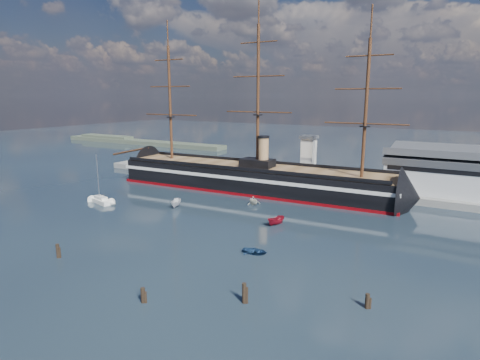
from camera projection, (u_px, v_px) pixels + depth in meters
The scene contains 14 objects.
ground at pixel (251, 210), 104.91m from camera, with size 600.00×600.00×0.00m, color black.
quay at pixel (331, 188), 130.45m from camera, with size 180.00×18.00×2.00m, color slate.
quay_tower at pixel (308, 158), 129.35m from camera, with size 5.00×5.00×15.00m.
shoreline at pixel (130, 141), 253.44m from camera, with size 120.00×10.00×4.00m.
warship at pixel (247, 177), 127.14m from camera, with size 113.18×19.74×53.94m.
sailboat at pixel (101, 200), 112.01m from camera, with size 8.91×4.62×13.68m.
motorboat_a at pixel (176, 207), 107.94m from camera, with size 6.54×2.40×2.61m, color white.
motorboat_b at pixel (255, 254), 76.19m from camera, with size 3.05×1.22×1.42m, color navy.
motorboat_c at pixel (276, 225), 92.99m from camera, with size 6.01×2.20×2.40m, color maroon.
motorboat_d at pixel (253, 204), 110.61m from camera, with size 6.89×2.98×2.53m, color silver.
piling_near_left at pixel (58, 258), 74.27m from camera, with size 0.64×0.64×3.38m, color black.
piling_near_mid at pixel (143, 302), 58.18m from camera, with size 0.64×0.64×3.02m, color black.
piling_near_right at pixel (244, 303), 58.06m from camera, with size 0.64×0.64×3.78m, color black.
piling_far_right at pixel (367, 308), 56.61m from camera, with size 0.64×0.64×2.90m, color black.
Camera 1 is at (48.22, -48.81, 29.41)m, focal length 30.00 mm.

